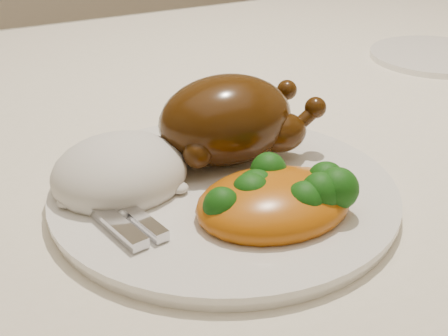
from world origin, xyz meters
name	(u,v)px	position (x,y,z in m)	size (l,w,h in m)	color
dining_table	(249,177)	(0.00, 0.00, 0.67)	(1.60, 0.90, 0.76)	brown
tablecloth	(251,127)	(0.00, 0.00, 0.74)	(1.73, 1.03, 0.18)	white
dinner_plate	(224,194)	(-0.14, -0.19, 0.77)	(0.31, 0.31, 0.01)	white
side_plate	(435,56)	(0.34, 0.04, 0.77)	(0.20, 0.20, 0.01)	white
roast_chicken	(230,119)	(-0.10, -0.14, 0.82)	(0.16, 0.11, 0.09)	#412206
rice_mound	(120,173)	(-0.22, -0.15, 0.79)	(0.15, 0.15, 0.07)	white
mac_and_cheese	(279,199)	(-0.12, -0.25, 0.79)	(0.14, 0.12, 0.06)	#B85C0B
cutlery	(118,209)	(-0.24, -0.19, 0.79)	(0.05, 0.17, 0.01)	silver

